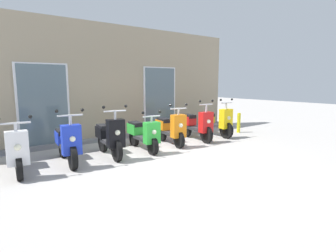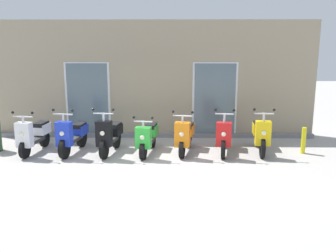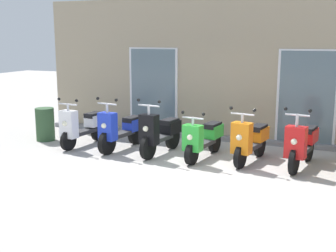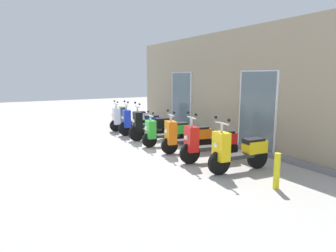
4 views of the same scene
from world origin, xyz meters
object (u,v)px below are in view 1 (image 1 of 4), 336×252
(scooter_white, at_px, (16,149))
(curb_bollard, at_px, (239,123))
(scooter_black, at_px, (109,137))
(scooter_orange, at_px, (171,128))
(scooter_blue, at_px, (67,143))
(scooter_yellow, at_px, (216,121))
(scooter_green, at_px, (143,134))
(scooter_red, at_px, (196,124))

(scooter_white, xyz_separation_m, curb_bollard, (7.14, 0.04, -0.14))
(scooter_black, relative_size, scooter_orange, 1.04)
(scooter_white, distance_m, curb_bollard, 7.14)
(scooter_blue, xyz_separation_m, scooter_orange, (2.99, 0.03, 0.01))
(curb_bollard, bearing_deg, scooter_yellow, 175.90)
(scooter_green, relative_size, scooter_orange, 1.06)
(scooter_orange, distance_m, curb_bollard, 3.12)
(scooter_orange, bearing_deg, scooter_blue, -179.45)
(scooter_white, xyz_separation_m, scooter_green, (3.03, 0.00, -0.05))
(curb_bollard, bearing_deg, scooter_red, 179.81)
(scooter_blue, bearing_deg, scooter_orange, 0.55)
(scooter_blue, relative_size, curb_bollard, 2.37)
(scooter_black, distance_m, curb_bollard, 5.11)
(scooter_green, relative_size, scooter_red, 0.99)
(scooter_yellow, bearing_deg, scooter_green, -177.71)
(scooter_green, bearing_deg, scooter_yellow, 2.29)
(scooter_orange, bearing_deg, scooter_white, -179.23)
(scooter_white, xyz_separation_m, scooter_orange, (4.02, 0.05, -0.01))
(scooter_black, height_order, scooter_red, scooter_black)
(scooter_red, relative_size, scooter_yellow, 1.01)
(scooter_black, bearing_deg, scooter_green, 2.78)
(scooter_red, bearing_deg, scooter_green, -178.70)
(scooter_blue, xyz_separation_m, scooter_green, (2.00, -0.02, -0.02))
(scooter_white, xyz_separation_m, scooter_red, (5.05, 0.05, 0.01))
(scooter_black, bearing_deg, scooter_orange, 2.85)
(scooter_white, xyz_separation_m, scooter_blue, (1.03, 0.03, -0.02))
(scooter_blue, distance_m, curb_bollard, 6.11)
(scooter_red, bearing_deg, scooter_black, -178.21)
(scooter_white, bearing_deg, scooter_orange, 0.77)
(scooter_white, relative_size, curb_bollard, 2.24)
(scooter_white, xyz_separation_m, scooter_black, (2.03, -0.04, 0.01))
(scooter_white, height_order, scooter_yellow, scooter_yellow)
(scooter_blue, height_order, scooter_black, scooter_black)
(scooter_white, distance_m, scooter_green, 3.03)
(scooter_white, distance_m, scooter_yellow, 6.02)
(scooter_black, xyz_separation_m, scooter_orange, (1.99, 0.10, -0.01))
(scooter_blue, bearing_deg, scooter_green, -0.62)
(scooter_blue, xyz_separation_m, scooter_black, (1.00, -0.07, 0.03))
(scooter_orange, distance_m, scooter_red, 1.03)
(scooter_orange, xyz_separation_m, scooter_red, (1.03, -0.00, 0.02))
(scooter_blue, height_order, scooter_green, scooter_blue)
(scooter_white, bearing_deg, scooter_green, 0.07)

